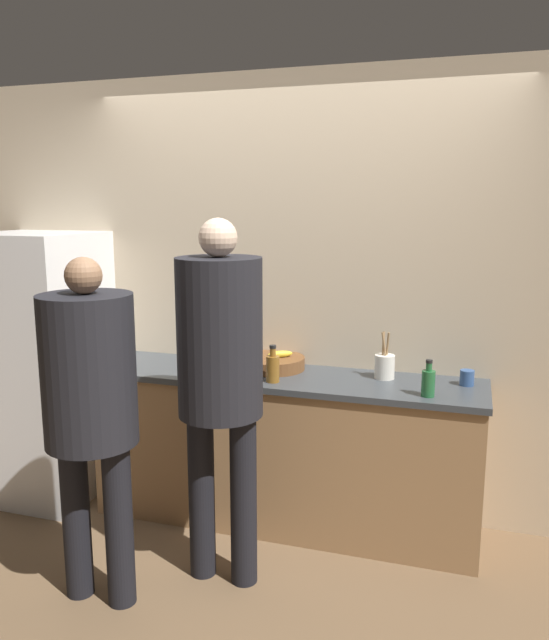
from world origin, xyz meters
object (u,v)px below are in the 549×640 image
refrigerator (41,366)px  bottle_green (428,382)px  person_center (220,365)px  bottle_amber (273,368)px  person_left (90,395)px  cup_blue (467,378)px  cup_black (234,357)px  fruit_bowl (273,363)px  utensil_crock (385,366)px

refrigerator → bottle_green: refrigerator is taller
person_center → bottle_amber: (0.11, 0.49, -0.13)m
bottle_green → bottle_amber: bottle_amber is taller
refrigerator → person_left: size_ratio=1.03×
bottle_green → cup_blue: (0.19, 0.26, -0.03)m
refrigerator → person_left: bearing=-42.6°
bottle_green → cup_black: size_ratio=2.28×
refrigerator → cup_blue: size_ratio=20.18×
fruit_bowl → cup_blue: bearing=-0.4°
bottle_amber → person_left: bearing=-126.2°
refrigerator → bottle_amber: size_ratio=8.17×
fruit_bowl → cup_blue: fruit_bowl is taller
person_center → utensil_crock: 1.01m
person_left → cup_black: 1.16m
utensil_crock → bottle_green: (0.25, -0.26, 0.00)m
cup_black → person_center: bearing=-73.2°
person_left → cup_black: size_ratio=19.59×
refrigerator → person_left: refrigerator is taller
refrigerator → utensil_crock: refrigerator is taller
person_left → fruit_bowl: size_ratio=4.30×
refrigerator → cup_blue: refrigerator is taller
person_left → fruit_bowl: person_left is taller
person_left → cup_blue: bearing=33.6°
person_left → cup_black: person_left is taller
person_center → bottle_amber: 0.51m
bottle_green → cup_blue: bearing=54.6°
refrigerator → cup_black: refrigerator is taller
person_center → cup_blue: person_center is taller
utensil_crock → cup_blue: (0.44, -0.00, -0.03)m
fruit_bowl → bottle_amber: bottle_amber is taller
bottle_green → bottle_amber: size_ratio=0.93×
person_center → cup_black: size_ratio=21.54×
refrigerator → utensil_crock: 2.15m
utensil_crock → bottle_amber: (-0.57, -0.25, 0.01)m
person_center → bottle_green: bearing=27.1°
person_center → refrigerator: bearing=159.0°
cup_blue → refrigerator: bearing=-176.2°
refrigerator → person_center: (1.47, -0.56, 0.27)m
bottle_amber → cup_black: bearing=138.2°
person_center → cup_black: 0.85m
person_left → cup_black: bearing=77.3°
refrigerator → cup_black: (1.23, 0.23, 0.09)m
bottle_amber → cup_blue: bottle_amber is taller
person_center → utensil_crock: bearing=47.5°
cup_blue → utensil_crock: bearing=179.8°
fruit_bowl → bottle_green: bearing=-16.5°
person_left → bottle_amber: size_ratio=7.93×
cup_blue → bottle_green: bearing=-125.4°
person_center → cup_blue: size_ratio=21.55×
cup_blue → cup_black: size_ratio=1.00×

